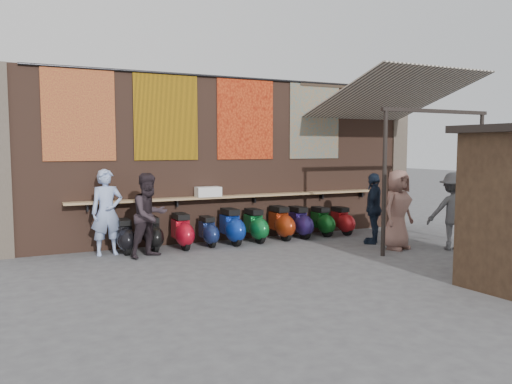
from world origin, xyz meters
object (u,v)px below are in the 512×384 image
scooter_stool_2 (182,231)px  diner_left (107,212)px  shelf_box (208,192)px  scooter_stool_6 (281,223)px  diner_right (150,215)px  scooter_stool_8 (322,221)px  shopper_tan (398,210)px  scooter_stool_5 (255,226)px  shopper_navy (374,208)px  scooter_stool_3 (208,232)px  scooter_stool_0 (124,236)px  scooter_stool_4 (231,227)px  scooter_stool_1 (152,234)px  scooter_stool_9 (342,221)px  shopper_grey (453,211)px  scooter_stool_7 (300,222)px

scooter_stool_2 → diner_left: 1.71m
scooter_stool_2 → shelf_box: bearing=23.5°
scooter_stool_2 → scooter_stool_6: scooter_stool_6 is taller
scooter_stool_6 → diner_right: (-3.42, -0.61, 0.47)m
scooter_stool_8 → shopper_tan: bearing=-75.3°
scooter_stool_5 → shopper_navy: size_ratio=0.50×
scooter_stool_3 → shopper_tan: 4.34m
scooter_stool_0 → scooter_stool_4: (2.49, -0.06, 0.05)m
scooter_stool_1 → scooter_stool_4: size_ratio=0.90×
scooter_stool_3 → diner_right: bearing=-158.9°
scooter_stool_9 → shopper_grey: (1.09, -2.72, 0.51)m
shelf_box → scooter_stool_6: bearing=-9.0°
scooter_stool_3 → shopper_grey: shopper_grey is taller
shopper_grey → scooter_stool_7: bearing=-20.4°
scooter_stool_8 → diner_left: bearing=-179.6°
diner_left → shopper_grey: bearing=-23.7°
scooter_stool_1 → scooter_stool_2: 0.67m
scooter_stool_9 → shelf_box: bearing=175.2°
diner_left → scooter_stool_4: bearing=-3.6°
diner_right → shopper_tan: bearing=-41.1°
diner_left → shopper_navy: (5.97, -1.37, -0.07)m
shelf_box → scooter_stool_5: shelf_box is taller
scooter_stool_1 → scooter_stool_6: bearing=0.1°
scooter_stool_2 → scooter_stool_3: (0.63, 0.01, -0.05)m
scooter_stool_4 → scooter_stool_6: scooter_stool_4 is taller
scooter_stool_1 → scooter_stool_9: (5.05, -0.02, -0.02)m
scooter_stool_0 → scooter_stool_5: scooter_stool_5 is taller
scooter_stool_2 → scooter_stool_4: bearing=-0.8°
scooter_stool_8 → diner_right: diner_right is taller
scooter_stool_4 → scooter_stool_9: (3.17, 0.04, -0.06)m
diner_left → shelf_box: bearing=4.5°
scooter_stool_3 → scooter_stool_7: size_ratio=0.87×
scooter_stool_4 → shopper_grey: 5.06m
scooter_stool_8 → scooter_stool_9: (0.59, -0.04, -0.01)m
scooter_stool_2 → scooter_stool_1: bearing=176.8°
shelf_box → scooter_stool_5: size_ratio=0.70×
scooter_stool_6 → diner_left: diner_left is taller
scooter_stool_1 → scooter_stool_5: 2.52m
diner_right → scooter_stool_1: bearing=48.5°
scooter_stool_2 → scooter_stool_9: bearing=0.3°
scooter_stool_3 → diner_right: (-1.49, -0.58, 0.54)m
scooter_stool_6 → scooter_stool_2: bearing=-179.0°
scooter_stool_1 → scooter_stool_3: scooter_stool_1 is taller
scooter_stool_1 → scooter_stool_2: size_ratio=0.95×
shopper_grey → scooter_stool_0: bearing=7.0°
scooter_stool_8 → shopper_navy: size_ratio=0.46×
scooter_stool_4 → scooter_stool_9: 3.17m
scooter_stool_3 → scooter_stool_7: scooter_stool_7 is taller
scooter_stool_9 → shopper_navy: size_ratio=0.45×
scooter_stool_4 → shopper_navy: size_ratio=0.52×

